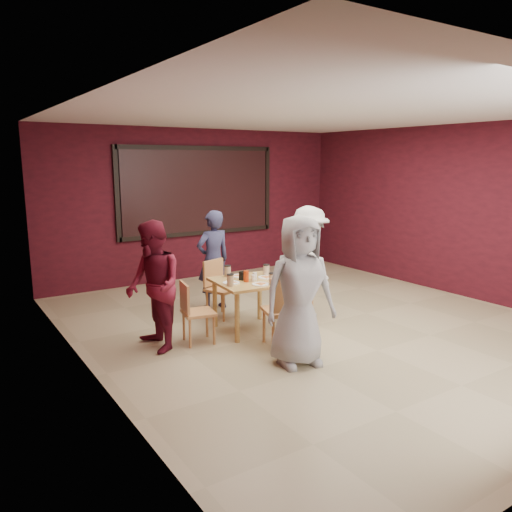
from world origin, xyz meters
TOP-DOWN VIEW (x-y plane):
  - floor at (0.00, 0.00)m, footprint 7.00×7.00m
  - window_blinds at (0.00, 3.45)m, footprint 3.00×0.02m
  - dining_table at (-0.88, 0.34)m, footprint 0.93×0.93m
  - chair_front at (-0.88, -0.45)m, footprint 0.54×0.54m
  - chair_back at (-0.90, 1.09)m, footprint 0.50×0.50m
  - chair_left at (-1.71, 0.30)m, footprint 0.44×0.44m
  - chair_right at (-0.05, 0.32)m, footprint 0.47×0.47m
  - diner_front at (-1.02, -0.89)m, footprint 0.90×0.69m
  - diner_back at (-0.79, 1.47)m, footprint 0.56×0.38m
  - diner_left at (-2.18, 0.36)m, footprint 0.61×0.77m
  - diner_right at (0.22, 0.46)m, footprint 0.80×1.12m

SIDE VIEW (x-z plane):
  - floor at x=0.00m, z-range 0.00..0.00m
  - chair_left at x=-1.71m, z-range 0.05..0.82m
  - chair_back at x=-0.90m, z-range 0.05..0.87m
  - chair_right at x=-0.05m, z-range 0.05..0.88m
  - chair_front at x=-0.88m, z-range 0.06..0.95m
  - dining_table at x=-0.88m, z-range 0.19..1.02m
  - diner_back at x=-0.79m, z-range 0.00..1.49m
  - diner_left at x=-2.18m, z-range 0.00..1.54m
  - diner_right at x=0.22m, z-range 0.00..1.58m
  - diner_front at x=-1.02m, z-range 0.00..1.65m
  - window_blinds at x=0.00m, z-range 0.90..2.40m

